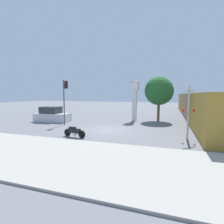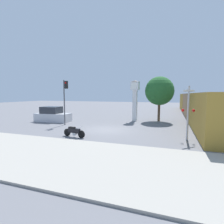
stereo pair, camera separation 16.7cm
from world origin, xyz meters
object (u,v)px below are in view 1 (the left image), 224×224
Objects in this scene: freight_train at (194,105)px; railroad_crossing_signal at (188,111)px; street_tree at (159,91)px; parked_car at (52,115)px; traffic_light at (65,95)px; motorcycle at (74,132)px; clock_tower at (135,94)px.

railroad_crossing_signal reaches higher than freight_train.
street_tree is (-4.73, -6.81, 1.98)m from freight_train.
parked_car is at bearing -146.26° from freight_train.
railroad_crossing_signal is (-2.14, -15.20, 0.41)m from freight_train.
street_tree reaches higher than traffic_light.
traffic_light is 11.03m from street_tree.
motorcycle is at bearing -50.22° from traffic_light.
traffic_light is at bearing 168.76° from railroad_crossing_signal.
freight_train is at bearing 31.45° from parked_car.
traffic_light is (-13.95, -12.86, 1.55)m from freight_train.
freight_train is 7.43× the size of traffic_light.
street_tree is (-2.59, 8.40, 1.57)m from railroad_crossing_signal.
motorcycle is 10.42m from clock_tower.
motorcycle is 0.39× the size of clock_tower.
traffic_light is (-6.39, -5.25, -0.04)m from clock_tower.
freight_train is at bearing 42.67° from traffic_light.
street_tree is (2.83, 0.80, 0.39)m from clock_tower.
motorcycle is 20.12m from freight_train.
street_tree reaches higher than freight_train.
street_tree is at bearing 107.14° from railroad_crossing_signal.
railroad_crossing_signal reaches higher than parked_car.
traffic_light is 12.09m from railroad_crossing_signal.
traffic_light is at bearing 139.16° from motorcycle.
traffic_light is 0.88× the size of street_tree.
traffic_light is (-3.65, 4.38, 2.83)m from motorcycle.
railroad_crossing_signal is 15.31m from parked_car.
clock_tower is 0.92× the size of street_tree.
clock_tower is 9.41m from railroad_crossing_signal.
railroad_crossing_signal is at bearing 23.41° from motorcycle.
clock_tower is 10.84m from freight_train.
motorcycle is 6.37m from traffic_light.
street_tree is at bearing -124.81° from freight_train.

